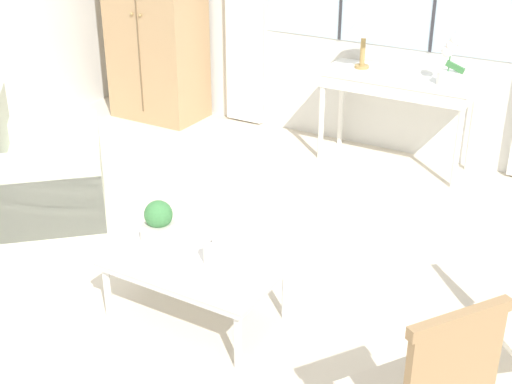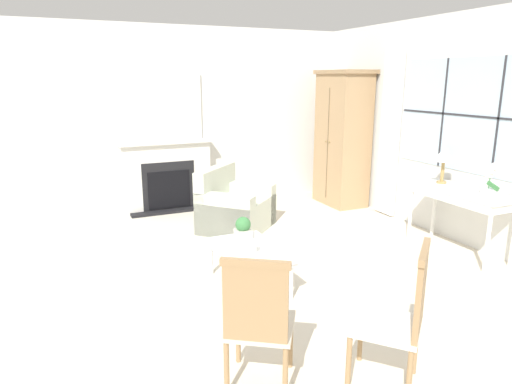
{
  "view_description": "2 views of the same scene",
  "coord_description": "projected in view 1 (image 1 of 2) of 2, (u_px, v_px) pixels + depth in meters",
  "views": [
    {
      "loc": [
        2.09,
        -2.61,
        2.38
      ],
      "look_at": [
        0.34,
        0.33,
        0.73
      ],
      "focal_mm": 50.0,
      "sensor_mm": 36.0,
      "label": 1
    },
    {
      "loc": [
        3.99,
        -1.57,
        2.02
      ],
      "look_at": [
        0.12,
        0.15,
        0.96
      ],
      "focal_mm": 32.0,
      "sensor_mm": 36.0,
      "label": 2
    }
  ],
  "objects": [
    {
      "name": "ground_plane",
      "position": [
        174.0,
        318.0,
        4.02
      ],
      "size": [
        14.0,
        14.0,
        0.0
      ],
      "primitive_type": "plane",
      "color": "beige"
    },
    {
      "name": "armoire",
      "position": [
        155.0,
        5.0,
        6.61
      ],
      "size": [
        0.92,
        0.6,
        2.15
      ],
      "color": "tan",
      "rests_on": "ground_plane"
    },
    {
      "name": "console_table",
      "position": [
        399.0,
        86.0,
        5.69
      ],
      "size": [
        1.23,
        0.48,
        0.77
      ],
      "color": "white",
      "rests_on": "ground_plane"
    },
    {
      "name": "table_lamp",
      "position": [
        364.0,
        27.0,
        5.69
      ],
      "size": [
        0.27,
        0.27,
        0.43
      ],
      "color": "#9E7F47",
      "rests_on": "console_table"
    },
    {
      "name": "potted_orchid",
      "position": [
        449.0,
        64.0,
        5.36
      ],
      "size": [
        0.21,
        0.16,
        0.39
      ],
      "color": "white",
      "rests_on": "console_table"
    },
    {
      "name": "armchair_upholstered",
      "position": [
        40.0,
        174.0,
        5.11
      ],
      "size": [
        1.23,
        1.24,
        0.84
      ],
      "color": "beige",
      "rests_on": "ground_plane"
    },
    {
      "name": "coffee_table",
      "position": [
        195.0,
        264.0,
        3.87
      ],
      "size": [
        0.95,
        0.6,
        0.39
      ],
      "color": "silver",
      "rests_on": "ground_plane"
    },
    {
      "name": "potted_plant_small",
      "position": [
        159.0,
        221.0,
        3.98
      ],
      "size": [
        0.16,
        0.16,
        0.24
      ],
      "color": "#BCB7AD",
      "rests_on": "coffee_table"
    },
    {
      "name": "pillar_candle",
      "position": [
        212.0,
        254.0,
        3.76
      ],
      "size": [
        0.13,
        0.13,
        0.15
      ],
      "color": "silver",
      "rests_on": "coffee_table"
    }
  ]
}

